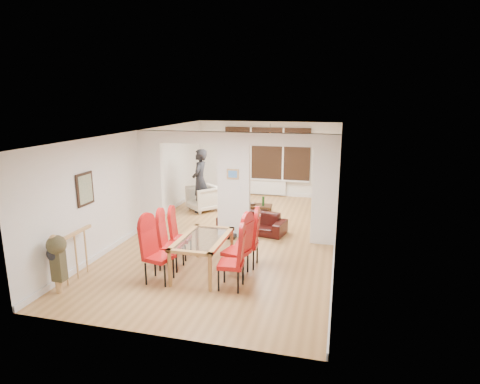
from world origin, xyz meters
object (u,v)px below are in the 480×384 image
at_px(dining_chair_rb, 236,248).
at_px(dining_chair_rc, 247,240).
at_px(bottle, 263,201).
at_px(bowl, 253,204).
at_px(dining_table, 203,255).
at_px(dining_chair_lb, 171,243).
at_px(dining_chair_la, 159,253).
at_px(sofa, 252,222).
at_px(television, 315,205).
at_px(dining_chair_lc, 181,236).
at_px(armchair, 203,198).
at_px(dining_chair_ra, 231,260).
at_px(coffee_table, 256,208).
at_px(person, 200,181).

relative_size(dining_chair_rb, dining_chair_rc, 1.02).
xyz_separation_m(bottle, bowl, (-0.33, 0.02, -0.12)).
xyz_separation_m(dining_table, dining_chair_lb, (-0.69, 0.04, 0.18)).
relative_size(dining_chair_la, sofa, 0.66).
height_order(dining_chair_lb, sofa, dining_chair_lb).
distance_m(dining_chair_rc, bowl, 4.06).
bearing_deg(dining_chair_rc, sofa, 96.40).
bearing_deg(television, dining_chair_lc, 142.76).
height_order(dining_chair_rb, sofa, dining_chair_rb).
relative_size(dining_chair_la, dining_chair_lb, 1.06).
distance_m(sofa, armchair, 2.50).
bearing_deg(armchair, bowl, 48.73).
relative_size(dining_chair_ra, sofa, 0.63).
height_order(dining_chair_la, television, dining_chair_la).
xyz_separation_m(sofa, armchair, (-1.90, 1.62, 0.13)).
distance_m(coffee_table, bottle, 0.35).
bearing_deg(dining_chair_la, armchair, 112.74).
distance_m(dining_table, dining_chair_ra, 0.90).
height_order(dining_chair_lc, television, dining_chair_lc).
xyz_separation_m(television, coffee_table, (-1.77, -0.33, -0.14)).
xyz_separation_m(dining_chair_rc, television, (1.11, 4.34, -0.31)).
xyz_separation_m(dining_chair_la, bottle, (1.00, 5.07, -0.21)).
distance_m(dining_chair_lb, dining_chair_rc, 1.54).
bearing_deg(dining_chair_la, bowl, 95.35).
bearing_deg(dining_chair_la, sofa, 85.04).
height_order(dining_chair_rb, television, dining_chair_rb).
distance_m(dining_chair_ra, sofa, 3.22).
height_order(dining_table, dining_chair_la, dining_chair_la).
bearing_deg(coffee_table, bowl, -164.15).
bearing_deg(dining_chair_rb, dining_chair_ra, -70.59).
bearing_deg(bottle, sofa, -88.36).
bearing_deg(dining_chair_lb, dining_chair_rb, -6.78).
bearing_deg(bottle, dining_chair_rb, -85.79).
bearing_deg(armchair, sofa, 0.72).
distance_m(dining_chair_lb, coffee_table, 4.58).
bearing_deg(television, bowl, 95.02).
relative_size(dining_table, dining_chair_ra, 1.42).
xyz_separation_m(dining_chair_ra, bottle, (-0.37, 5.00, -0.18)).
relative_size(dining_chair_ra, dining_chair_rc, 0.98).
relative_size(coffee_table, bottle, 3.15).
distance_m(sofa, television, 2.64).
distance_m(person, coffee_table, 1.89).
distance_m(dining_chair_rc, bottle, 3.99).
height_order(coffee_table, bowl, bowl).
height_order(armchair, bowl, armchair).
distance_m(dining_chair_lc, coffee_table, 4.04).
bearing_deg(dining_chair_rc, person, 119.13).
xyz_separation_m(dining_chair_rc, person, (-2.30, 3.62, 0.40)).
bearing_deg(bottle, person, -169.78).
relative_size(dining_chair_lc, television, 1.18).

